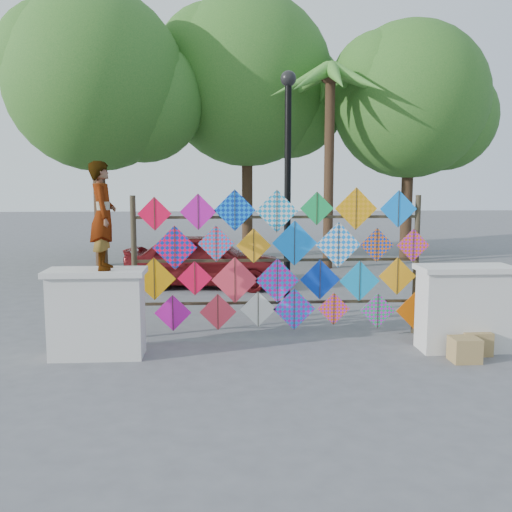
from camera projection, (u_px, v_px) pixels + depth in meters
name	position (u px, v px, depth m)	size (l,w,h in m)	color
ground	(282.00, 349.00, 8.62)	(80.00, 80.00, 0.00)	slate
parapet_left	(97.00, 313.00, 8.17)	(1.40, 0.65, 1.28)	silver
parapet_right	(464.00, 308.00, 8.51)	(1.40, 0.65, 1.28)	silver
kite_rack	(283.00, 263.00, 9.19)	(4.98, 0.24, 2.43)	#322B1C
tree_west	(99.00, 82.00, 16.57)	(5.85, 5.20, 8.01)	#432E1C
tree_mid	(250.00, 82.00, 18.78)	(6.30, 5.60, 8.61)	#432E1C
tree_east	(413.00, 101.00, 17.72)	(5.40, 4.80, 7.42)	#432E1C
palm_tree	(330.00, 94.00, 16.03)	(3.62, 3.62, 5.83)	#432E1C
vendor_woman	(103.00, 216.00, 7.99)	(0.56, 0.36, 1.52)	#99999E
sedan	(205.00, 260.00, 13.67)	(1.53, 3.81, 1.30)	maroon
lamppost	(288.00, 172.00, 10.27)	(0.28, 0.28, 4.46)	black
cardboard_box_near	(465.00, 350.00, 8.01)	(0.39, 0.34, 0.34)	#A3824F
cardboard_box_far	(475.00, 342.00, 8.37)	(0.41, 0.38, 0.35)	#A3824F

